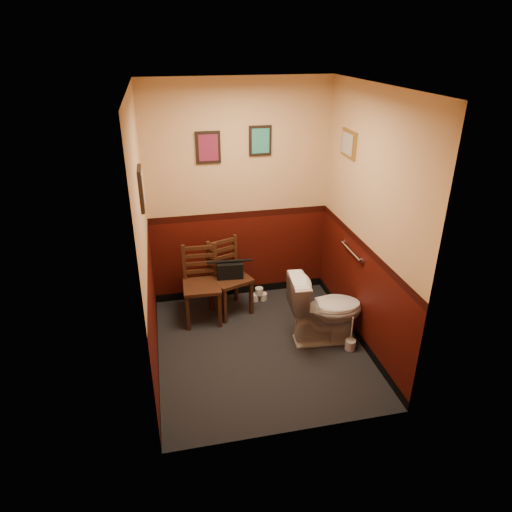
{
  "coord_description": "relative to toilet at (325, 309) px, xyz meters",
  "views": [
    {
      "loc": [
        -0.9,
        -3.95,
        3.08
      ],
      "look_at": [
        0.0,
        0.25,
        1.0
      ],
      "focal_mm": 32.0,
      "sensor_mm": 36.0,
      "label": 1
    }
  ],
  "objects": [
    {
      "name": "chair_left",
      "position": [
        -1.27,
        0.72,
        0.06
      ],
      "size": [
        0.44,
        0.44,
        0.91
      ],
      "rotation": [
        0.0,
        0.0,
        -0.04
      ],
      "color": "#412213",
      "rests_on": "floor"
    },
    {
      "name": "framed_print_right",
      "position": [
        0.36,
        0.59,
        1.65
      ],
      "size": [
        0.04,
        0.34,
        0.28
      ],
      "color": "olive",
      "rests_on": "wall_right"
    },
    {
      "name": "toilet",
      "position": [
        0.0,
        0.0,
        0.0
      ],
      "size": [
        0.84,
        0.51,
        0.8
      ],
      "primitive_type": "imported",
      "rotation": [
        0.0,
        0.0,
        1.5
      ],
      "color": "white",
      "rests_on": "floor"
    },
    {
      "name": "handbag",
      "position": [
        -0.92,
        0.79,
        0.18
      ],
      "size": [
        0.32,
        0.18,
        0.22
      ],
      "rotation": [
        0.0,
        0.0,
        -0.07
      ],
      "color": "black",
      "rests_on": "chair_right"
    },
    {
      "name": "framed_print_left",
      "position": [
        -1.8,
        0.09,
        1.45
      ],
      "size": [
        0.04,
        0.3,
        0.38
      ],
      "color": "black",
      "rests_on": "wall_left"
    },
    {
      "name": "ceiling",
      "position": [
        -0.72,
        -0.01,
        2.3
      ],
      "size": [
        2.2,
        2.4,
        0.0
      ],
      "primitive_type": "cube",
      "rotation": [
        3.14,
        0.0,
        0.0
      ],
      "color": "silver",
      "rests_on": "ground"
    },
    {
      "name": "grab_bar",
      "position": [
        0.35,
        0.24,
        0.55
      ],
      "size": [
        0.05,
        0.56,
        0.06
      ],
      "color": "silver",
      "rests_on": "wall_right"
    },
    {
      "name": "wall_right",
      "position": [
        0.38,
        -0.01,
        0.95
      ],
      "size": [
        0.0,
        2.4,
        2.7
      ],
      "primitive_type": "cube",
      "rotation": [
        1.57,
        0.0,
        -1.57
      ],
      "color": "#3C0C06",
      "rests_on": "ground"
    },
    {
      "name": "tp_stack",
      "position": [
        -0.52,
        0.97,
        -0.32
      ],
      "size": [
        0.21,
        0.11,
        0.18
      ],
      "color": "silver",
      "rests_on": "floor"
    },
    {
      "name": "toilet_brush",
      "position": [
        0.23,
        -0.23,
        -0.33
      ],
      "size": [
        0.11,
        0.11,
        0.41
      ],
      "color": "silver",
      "rests_on": "floor"
    },
    {
      "name": "floor",
      "position": [
        -0.72,
        -0.01,
        -0.4
      ],
      "size": [
        2.2,
        2.4,
        0.0
      ],
      "primitive_type": "cube",
      "color": "black",
      "rests_on": "ground"
    },
    {
      "name": "wall_back",
      "position": [
        -0.72,
        1.19,
        0.95
      ],
      "size": [
        2.2,
        0.0,
        2.7
      ],
      "primitive_type": "cube",
      "rotation": [
        1.57,
        0.0,
        0.0
      ],
      "color": "#3C0C06",
      "rests_on": "ground"
    },
    {
      "name": "framed_print_back_a",
      "position": [
        -1.07,
        1.17,
        1.55
      ],
      "size": [
        0.28,
        0.04,
        0.36
      ],
      "color": "black",
      "rests_on": "wall_back"
    },
    {
      "name": "chair_right",
      "position": [
        -0.93,
        0.83,
        0.06
      ],
      "size": [
        0.55,
        0.55,
        0.92
      ],
      "rotation": [
        0.0,
        0.0,
        0.36
      ],
      "color": "#412213",
      "rests_on": "floor"
    },
    {
      "name": "wall_left",
      "position": [
        -1.82,
        -0.01,
        0.95
      ],
      "size": [
        0.0,
        2.4,
        2.7
      ],
      "primitive_type": "cube",
      "rotation": [
        1.57,
        0.0,
        1.57
      ],
      "color": "#3C0C06",
      "rests_on": "ground"
    },
    {
      "name": "wall_front",
      "position": [
        -0.72,
        -1.21,
        0.95
      ],
      "size": [
        2.2,
        0.0,
        2.7
      ],
      "primitive_type": "cube",
      "rotation": [
        -1.57,
        0.0,
        0.0
      ],
      "color": "#3C0C06",
      "rests_on": "ground"
    },
    {
      "name": "framed_print_back_b",
      "position": [
        -0.47,
        1.17,
        1.6
      ],
      "size": [
        0.26,
        0.04,
        0.34
      ],
      "color": "black",
      "rests_on": "wall_back"
    }
  ]
}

